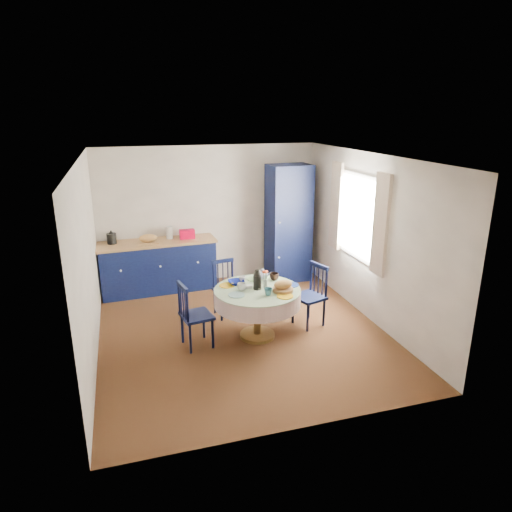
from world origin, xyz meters
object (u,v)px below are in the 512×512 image
(chair_left, at_px, (194,315))
(mug_d, at_px, (242,279))
(dining_table, at_px, (258,297))
(cobalt_bowl, at_px, (236,282))
(chair_far, at_px, (226,288))
(mug_a, at_px, (242,287))
(mug_c, at_px, (274,277))
(kitchen_counter, at_px, (158,265))
(mug_b, at_px, (268,292))
(chair_right, at_px, (311,295))
(pantry_cabinet, at_px, (288,224))

(chair_left, xyz_separation_m, mug_d, (0.77, 0.33, 0.30))
(dining_table, xyz_separation_m, cobalt_bowl, (-0.24, 0.26, 0.15))
(chair_far, xyz_separation_m, cobalt_bowl, (0.01, -0.59, 0.31))
(dining_table, bearing_deg, chair_far, 106.65)
(chair_left, relative_size, mug_a, 7.48)
(dining_table, bearing_deg, mug_c, 39.58)
(chair_far, height_order, mug_a, chair_far)
(kitchen_counter, bearing_deg, cobalt_bowl, -67.42)
(chair_far, relative_size, mug_b, 8.10)
(chair_far, bearing_deg, mug_c, -53.52)
(dining_table, height_order, mug_c, dining_table)
(mug_b, bearing_deg, cobalt_bowl, 121.47)
(chair_right, height_order, mug_a, chair_right)
(kitchen_counter, xyz_separation_m, mug_b, (1.25, -2.44, 0.31))
(kitchen_counter, height_order, dining_table, kitchen_counter)
(chair_right, distance_m, cobalt_bowl, 1.15)
(chair_left, distance_m, mug_d, 0.89)
(chair_left, bearing_deg, chair_far, -47.03)
(chair_far, bearing_deg, kitchen_counter, 116.07)
(chair_far, relative_size, mug_d, 9.13)
(mug_b, height_order, cobalt_bowl, mug_b)
(chair_left, relative_size, mug_c, 6.93)
(chair_left, distance_m, mug_b, 1.05)
(pantry_cabinet, xyz_separation_m, chair_far, (-1.48, -1.23, -0.64))
(dining_table, relative_size, mug_c, 9.07)
(dining_table, distance_m, chair_left, 0.92)
(kitchen_counter, distance_m, pantry_cabinet, 2.48)
(chair_far, height_order, chair_right, chair_right)
(chair_left, distance_m, mug_a, 0.75)
(dining_table, relative_size, chair_left, 1.31)
(mug_a, relative_size, mug_b, 1.15)
(mug_a, height_order, mug_c, mug_c)
(chair_left, xyz_separation_m, cobalt_bowl, (0.66, 0.28, 0.29))
(chair_left, bearing_deg, mug_c, -87.29)
(mug_c, xyz_separation_m, cobalt_bowl, (-0.57, -0.01, -0.02))
(pantry_cabinet, bearing_deg, mug_a, -128.68)
(chair_right, bearing_deg, mug_c, -119.58)
(mug_a, distance_m, cobalt_bowl, 0.23)
(dining_table, xyz_separation_m, mug_c, (0.33, 0.27, 0.17))
(chair_far, xyz_separation_m, mug_c, (0.59, -0.58, 0.34))
(pantry_cabinet, xyz_separation_m, cobalt_bowl, (-1.46, -1.83, -0.33))
(dining_table, bearing_deg, mug_a, 170.86)
(mug_a, bearing_deg, dining_table, -9.14)
(chair_right, bearing_deg, chair_far, -139.81)
(mug_d, relative_size, cobalt_bowl, 0.42)
(pantry_cabinet, bearing_deg, mug_d, -131.06)
(mug_b, bearing_deg, chair_right, 26.91)
(dining_table, height_order, mug_d, dining_table)
(chair_far, xyz_separation_m, mug_d, (0.12, -0.54, 0.33))
(mug_b, bearing_deg, mug_a, 136.07)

